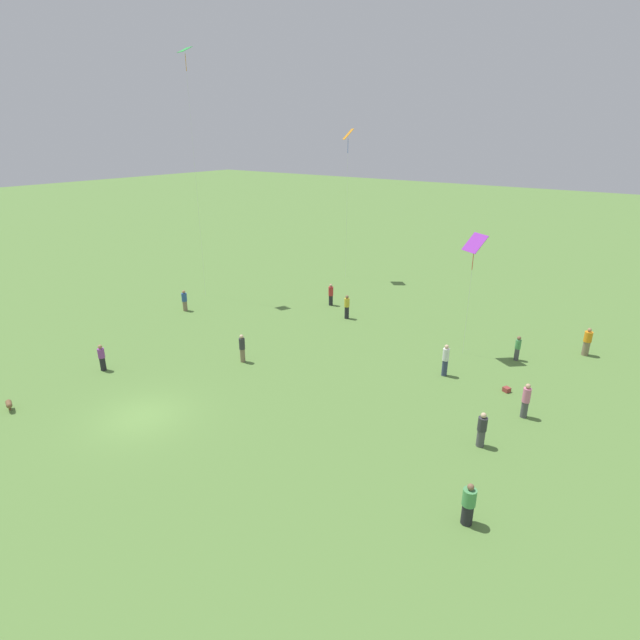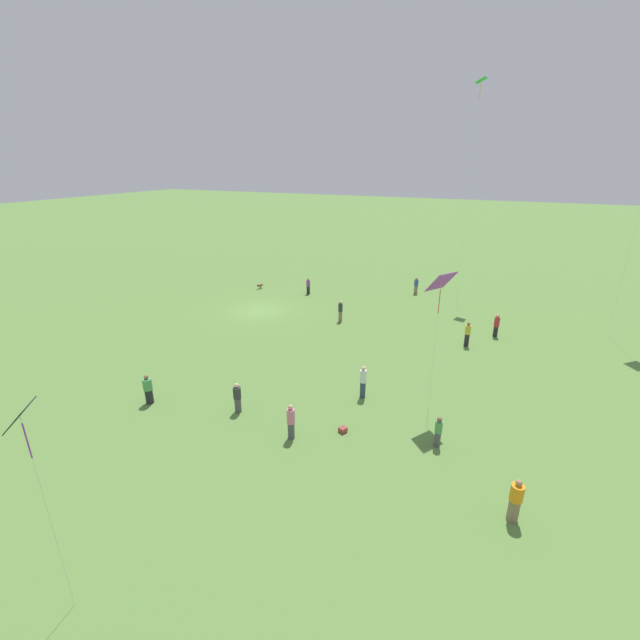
% 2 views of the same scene
% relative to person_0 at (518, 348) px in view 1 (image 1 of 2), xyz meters
% --- Properties ---
extents(ground_plane, '(240.00, 240.00, 0.00)m').
position_rel_person_0_xyz_m(ground_plane, '(17.47, -12.71, -0.79)').
color(ground_plane, '#5B843D').
extents(person_0, '(0.47, 0.47, 1.56)m').
position_rel_person_0_xyz_m(person_0, '(0.00, 0.00, 0.00)').
color(person_0, '#4C4C51').
rests_on(person_0, ground_plane).
extents(person_1, '(0.65, 0.65, 1.79)m').
position_rel_person_0_xyz_m(person_1, '(-3.29, 3.22, 0.09)').
color(person_1, '#847056').
rests_on(person_1, ground_plane).
extents(person_2, '(0.46, 0.46, 1.76)m').
position_rel_person_0_xyz_m(person_2, '(10.08, -13.17, 0.10)').
color(person_2, '#847056').
rests_on(person_2, ground_plane).
extents(person_3, '(0.53, 0.53, 1.76)m').
position_rel_person_0_xyz_m(person_3, '(-1.62, -14.98, 0.09)').
color(person_3, '#232328').
rests_on(person_3, ground_plane).
extents(person_4, '(0.52, 0.52, 1.68)m').
position_rel_person_0_xyz_m(person_4, '(14.85, 2.64, 0.03)').
color(person_4, '#232328').
rests_on(person_4, ground_plane).
extents(person_5, '(0.49, 0.49, 1.60)m').
position_rel_person_0_xyz_m(person_5, '(15.73, -18.87, 0.01)').
color(person_5, '#232328').
rests_on(person_5, ground_plane).
extents(person_6, '(0.55, 0.55, 1.65)m').
position_rel_person_0_xyz_m(person_6, '(6.17, -23.28, 0.03)').
color(person_6, '#847056').
rests_on(person_6, ground_plane).
extents(person_8, '(0.51, 0.51, 1.80)m').
position_rel_person_0_xyz_m(person_8, '(6.40, 2.23, 0.12)').
color(person_8, '#4C4C51').
rests_on(person_8, ground_plane).
extents(person_9, '(0.43, 0.43, 1.90)m').
position_rel_person_0_xyz_m(person_9, '(4.54, -2.68, 0.17)').
color(person_9, '#333D5B').
rests_on(person_9, ground_plane).
extents(person_10, '(0.55, 0.55, 1.67)m').
position_rel_person_0_xyz_m(person_10, '(9.99, 1.37, 0.04)').
color(person_10, '#4C4C51').
rests_on(person_10, ground_plane).
extents(person_11, '(0.49, 0.49, 1.79)m').
position_rel_person_0_xyz_m(person_11, '(0.13, -12.28, 0.11)').
color(person_11, '#232328').
rests_on(person_11, ground_plane).
extents(kite_0, '(1.44, 1.43, 13.24)m').
position_rel_person_0_xyz_m(kite_0, '(-9.33, -18.73, 11.66)').
color(kite_0, orange).
rests_on(kite_0, ground_plane).
extents(kite_1, '(1.40, 1.53, 7.48)m').
position_rel_person_0_xyz_m(kite_1, '(0.97, -2.98, 6.08)').
color(kite_1, purple).
rests_on(kite_1, ground_plane).
extents(kite_3, '(0.97, 1.04, 18.73)m').
position_rel_person_0_xyz_m(kite_3, '(2.54, -25.09, 16.64)').
color(kite_3, green).
rests_on(kite_3, ground_plane).
extents(dog_0, '(0.42, 0.68, 0.51)m').
position_rel_person_0_xyz_m(dog_0, '(21.03, -18.46, -0.44)').
color(dog_0, brown).
rests_on(dog_0, ground_plane).
extents(picnic_bag_0, '(0.43, 0.44, 0.25)m').
position_rel_person_0_xyz_m(picnic_bag_0, '(4.34, 0.78, -0.66)').
color(picnic_bag_0, '#933833').
rests_on(picnic_bag_0, ground_plane).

